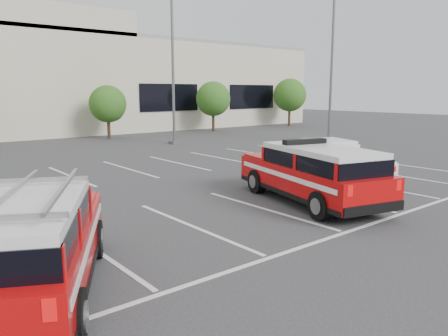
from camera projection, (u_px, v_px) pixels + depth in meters
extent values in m
plane|color=#303033|center=(266.00, 209.00, 13.19)|extent=(120.00, 120.00, 0.00)
cube|color=silver|center=(183.00, 185.00, 16.63)|extent=(23.00, 15.00, 0.01)
cube|color=beige|center=(1.00, 86.00, 36.96)|extent=(60.00, 15.00, 8.00)
cube|color=beige|center=(26.00, 25.00, 36.20)|extent=(14.00, 12.00, 2.00)
cylinder|color=#3F2B19|center=(109.00, 129.00, 32.99)|extent=(0.24, 0.24, 1.51)
sphere|color=#1A4B14|center=(108.00, 104.00, 32.67)|extent=(2.77, 2.77, 2.77)
sphere|color=#1A4B14|center=(112.00, 109.00, 33.14)|extent=(1.85, 1.85, 1.85)
cylinder|color=#3F2B19|center=(213.00, 122.00, 39.18)|extent=(0.24, 0.24, 1.67)
sphere|color=#1A4B14|center=(213.00, 99.00, 38.83)|extent=(3.07, 3.07, 3.07)
sphere|color=#1A4B14|center=(215.00, 104.00, 39.31)|extent=(2.05, 2.05, 2.05)
cylinder|color=#3F2B19|center=(289.00, 117.00, 45.38)|extent=(0.24, 0.24, 1.84)
sphere|color=#1A4B14|center=(290.00, 95.00, 44.99)|extent=(3.37, 3.37, 3.37)
sphere|color=#1A4B14|center=(291.00, 100.00, 45.48)|extent=(2.24, 2.24, 2.24)
cube|color=#59595E|center=(174.00, 142.00, 29.76)|extent=(0.60, 0.60, 0.20)
cylinder|color=#59595E|center=(173.00, 69.00, 28.91)|extent=(0.18, 0.18, 10.00)
cube|color=#59595E|center=(329.00, 141.00, 30.76)|extent=(0.60, 0.60, 0.20)
cylinder|color=#59595E|center=(331.00, 70.00, 29.91)|extent=(0.18, 0.18, 10.00)
cube|color=#B00809|center=(310.00, 178.00, 13.97)|extent=(3.44, 6.03, 0.87)
cube|color=black|center=(321.00, 160.00, 13.40)|extent=(2.86, 4.39, 0.46)
cube|color=silver|center=(321.00, 150.00, 13.34)|extent=(2.80, 4.30, 0.17)
cube|color=black|center=(305.00, 141.00, 14.11)|extent=(1.56, 0.67, 0.16)
cube|color=silver|center=(334.00, 164.00, 17.36)|extent=(3.45, 5.50, 0.75)
cube|color=black|center=(328.00, 148.00, 17.70)|extent=(2.18, 2.29, 0.39)
cube|color=silver|center=(328.00, 142.00, 17.65)|extent=(2.13, 2.24, 0.14)
cube|color=#B00809|center=(28.00, 254.00, 7.44)|extent=(4.23, 5.56, 0.86)
cube|color=black|center=(17.00, 226.00, 6.84)|extent=(3.32, 4.04, 0.45)
cube|color=silver|center=(16.00, 208.00, 6.78)|extent=(3.25, 3.96, 0.16)
cube|color=#A5A5A8|center=(14.00, 190.00, 6.73)|extent=(3.21, 3.75, 0.06)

